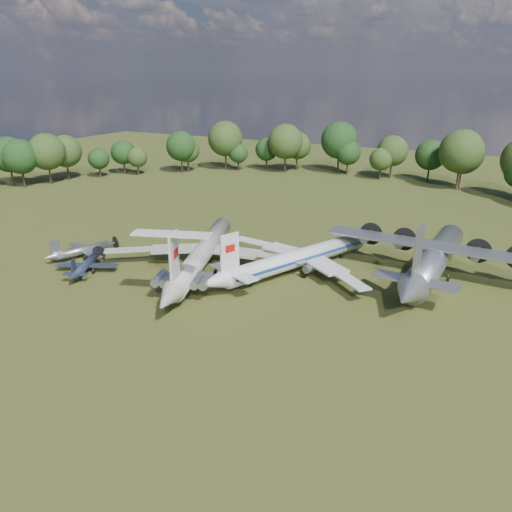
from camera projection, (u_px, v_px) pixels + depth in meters
The scene contains 7 objects.
ground at pixel (215, 268), 84.35m from camera, with size 300.00×300.00×0.00m, color #273E14.
il62_airliner at pixel (203, 256), 83.30m from camera, with size 34.11×44.35×4.35m, color silver, non-canonical shape.
tu104_jet at pixel (299, 261), 81.73m from camera, with size 30.21×40.28×4.03m, color silver, non-canonical shape.
an12_transport at pixel (434, 263), 79.24m from camera, with size 35.93×40.16×5.28m, color #999BA0, non-canonical shape.
small_prop_west at pixel (86, 267), 81.86m from camera, with size 10.16×13.85×2.03m, color black, non-canonical shape.
small_prop_northwest at pixel (83, 252), 88.50m from camera, with size 10.55×14.38×2.11m, color #999BA0, non-canonical shape.
person_on_il62 at pixel (181, 266), 70.95m from camera, with size 0.65×0.43×1.78m, color #957D4C.
Camera 1 is at (41.83, -66.59, 31.34)m, focal length 35.00 mm.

